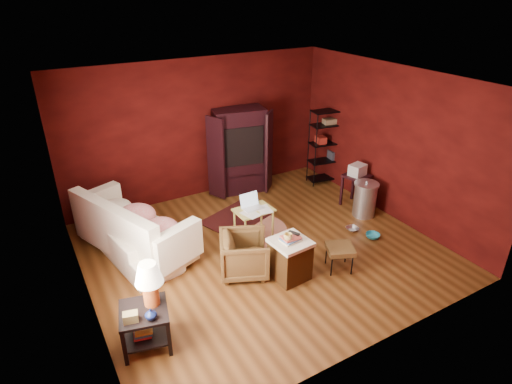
% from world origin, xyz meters
% --- Properties ---
extents(room, '(5.54, 5.04, 2.84)m').
position_xyz_m(room, '(-0.04, -0.01, 1.40)').
color(room, brown).
rests_on(room, ground).
extents(sofa, '(0.94, 2.09, 0.79)m').
position_xyz_m(sofa, '(-1.91, 0.96, 0.39)').
color(sofa, white).
rests_on(sofa, ground).
extents(armchair, '(0.90, 0.92, 0.73)m').
position_xyz_m(armchair, '(-0.55, -0.40, 0.36)').
color(armchair, black).
rests_on(armchair, ground).
extents(pet_bowl_steel, '(0.22, 0.06, 0.22)m').
position_xyz_m(pet_bowl_steel, '(1.74, -0.29, 0.11)').
color(pet_bowl_steel, silver).
rests_on(pet_bowl_steel, ground).
extents(pet_bowl_turquoise, '(0.26, 0.15, 0.25)m').
position_xyz_m(pet_bowl_turquoise, '(1.88, -0.66, 0.12)').
color(pet_bowl_turquoise, '#289ABB').
rests_on(pet_bowl_turquoise, ground).
extents(vase, '(0.17, 0.18, 0.14)m').
position_xyz_m(vase, '(-2.26, -1.27, 0.61)').
color(vase, '#0D1743').
rests_on(vase, side_table).
extents(mug, '(0.16, 0.14, 0.13)m').
position_xyz_m(mug, '(-0.10, -0.89, 0.79)').
color(mug, '#EED174').
rests_on(mug, hamper).
extents(side_table, '(0.69, 0.69, 1.13)m').
position_xyz_m(side_table, '(-2.23, -1.05, 0.68)').
color(side_table, black).
rests_on(side_table, ground).
extents(sofa_cushions, '(1.63, 2.41, 0.94)m').
position_xyz_m(sofa_cushions, '(-1.89, 0.94, 0.46)').
color(sofa_cushions, white).
rests_on(sofa_cushions, sofa).
extents(hamper, '(0.57, 0.57, 0.75)m').
position_xyz_m(hamper, '(-0.01, -0.84, 0.34)').
color(hamper, '#472810').
rests_on(hamper, ground).
extents(footstool, '(0.53, 0.53, 0.41)m').
position_xyz_m(footstool, '(0.77, -1.06, 0.36)').
color(footstool, black).
rests_on(footstool, ground).
extents(rug_round, '(1.49, 1.49, 0.01)m').
position_xyz_m(rug_round, '(0.18, 0.62, 0.01)').
color(rug_round, beige).
rests_on(rug_round, ground).
extents(rug_oriental, '(1.50, 1.24, 0.01)m').
position_xyz_m(rug_oriental, '(0.15, 1.15, 0.02)').
color(rug_oriental, '#501515').
rests_on(rug_oriental, ground).
extents(laptop_desk, '(0.66, 0.53, 0.80)m').
position_xyz_m(laptop_desk, '(0.08, 0.43, 0.49)').
color(laptop_desk, '#EADD6B').
rests_on(laptop_desk, ground).
extents(tv_armoire, '(1.38, 0.90, 1.79)m').
position_xyz_m(tv_armoire, '(0.76, 2.20, 0.93)').
color(tv_armoire, black).
rests_on(tv_armoire, ground).
extents(wire_shelving, '(0.85, 0.47, 1.64)m').
position_xyz_m(wire_shelving, '(2.65, 1.65, 0.90)').
color(wire_shelving, black).
rests_on(wire_shelving, ground).
extents(small_stand, '(0.52, 0.52, 0.88)m').
position_xyz_m(small_stand, '(2.42, 0.45, 0.66)').
color(small_stand, black).
rests_on(small_stand, ground).
extents(trash_can, '(0.58, 0.58, 0.73)m').
position_xyz_m(trash_can, '(2.30, 0.04, 0.34)').
color(trash_can, silver).
rests_on(trash_can, ground).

